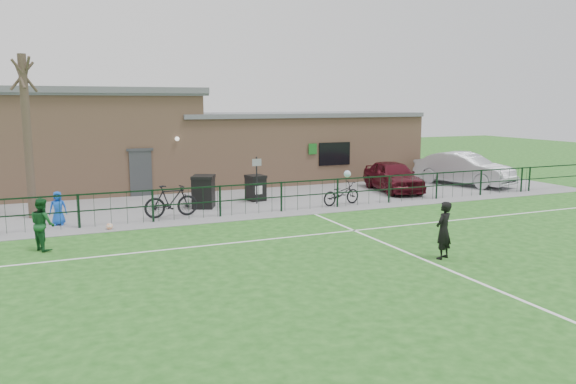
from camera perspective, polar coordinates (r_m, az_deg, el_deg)
name	(u,v)px	position (r m, az deg, el deg)	size (l,w,h in m)	color
ground	(364,270)	(14.79, 7.72, -7.83)	(90.00, 90.00, 0.00)	#1E5619
paving_strip	(218,193)	(26.98, -7.12, -0.07)	(34.00, 13.00, 0.02)	gray
pitch_line_touch	(259,215)	(21.64, -2.92, -2.31)	(28.00, 0.10, 0.01)	white
pitch_line_mid	(300,236)	(18.21, 1.24, -4.49)	(28.00, 0.10, 0.01)	white
pitch_line_perp	(427,261)	(15.87, 13.97, -6.82)	(0.10, 16.00, 0.01)	white
perimeter_fence	(258,199)	(21.72, -3.12, -0.67)	(28.00, 0.10, 1.20)	black
bare_tree	(28,138)	(22.66, -24.95, 5.02)	(0.30, 0.30, 6.00)	#423328
wheelie_bin_left	(204,193)	(23.10, -8.58, -0.07)	(0.82, 0.93, 1.24)	black
wheelie_bin_right	(256,189)	(24.58, -3.31, 0.33)	(0.68, 0.77, 1.03)	black
sign_post	(257,180)	(23.74, -3.20, 1.20)	(0.06, 0.06, 2.00)	black
car_maroon	(393,176)	(27.55, 10.63, 1.60)	(1.74, 4.32, 1.47)	#4B0D17
car_silver	(464,169)	(30.54, 17.43, 2.26)	(1.78, 5.10, 1.68)	#B9BBC1
bicycle_d	(171,201)	(21.44, -11.79, -0.90)	(0.57, 2.03, 1.22)	black
bicycle_e	(341,193)	(23.61, 5.43, -0.14)	(0.64, 1.84, 0.97)	black
spectator_child	(58,208)	(21.22, -22.33, -1.54)	(0.58, 0.38, 1.19)	blue
goalkeeper_kick	(440,228)	(16.08, 15.22, -3.59)	(1.71, 3.60, 2.17)	black
outfield_player	(42,224)	(17.88, -23.68, -3.00)	(0.75, 0.59, 1.55)	#165024
ball_ground	(110,226)	(20.00, -17.67, -3.36)	(0.23, 0.23, 0.23)	white
clubhouse	(184,143)	(29.40, -10.49, 4.95)	(24.25, 5.40, 4.96)	tan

